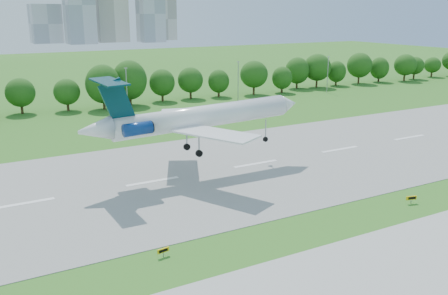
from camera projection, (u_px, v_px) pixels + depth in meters
ground at (228, 242)px, 60.25m from camera, size 600.00×600.00×0.00m
runway at (153, 182)px, 81.30m from camera, size 400.00×45.00×0.08m
tree_line at (62, 89)px, 136.09m from camera, size 288.40×8.40×10.40m
light_poles at (60, 95)px, 126.46m from camera, size 175.90×0.25×12.19m
skyline at (105, 6)px, 428.10m from camera, size 127.00×52.00×80.00m
airliner at (193, 117)px, 82.14m from camera, size 40.06×29.30×13.57m
taxi_sign_centre at (163, 251)px, 56.44m from camera, size 1.50×0.39×1.05m
taxi_sign_right at (411, 198)px, 71.96m from camera, size 1.65×0.60×1.16m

